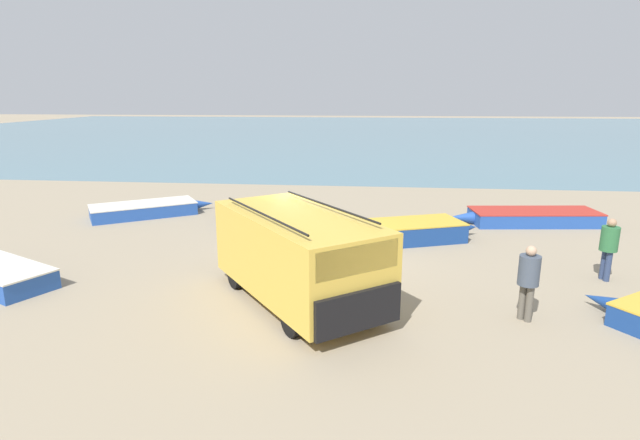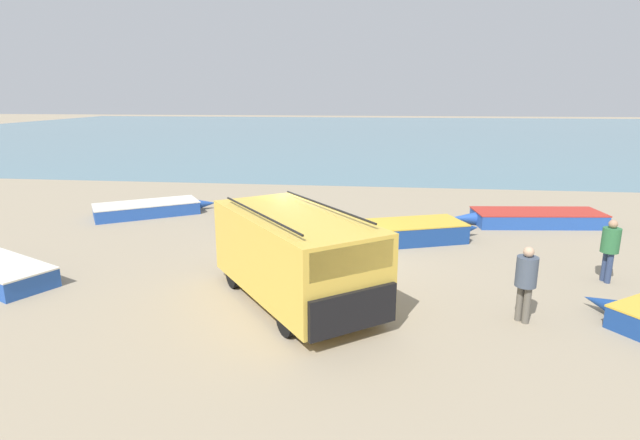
# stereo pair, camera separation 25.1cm
# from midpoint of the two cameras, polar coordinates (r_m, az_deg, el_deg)

# --- Properties ---
(ground_plane) EXTENTS (200.00, 200.00, 0.00)m
(ground_plane) POSITION_cam_midpoint_polar(r_m,az_deg,el_deg) (14.46, 0.55, -4.57)
(ground_plane) COLOR gray
(sea_water) EXTENTS (120.00, 80.00, 0.01)m
(sea_water) POSITION_cam_midpoint_polar(r_m,az_deg,el_deg) (65.79, 5.80, 10.05)
(sea_water) COLOR slate
(sea_water) RESTS_ON ground_plane
(parked_van) EXTENTS (4.56, 5.11, 2.19)m
(parked_van) POSITION_cam_midpoint_polar(r_m,az_deg,el_deg) (11.33, -2.24, -3.87)
(parked_van) COLOR gold
(parked_van) RESTS_ON ground_plane
(fishing_rowboat_1) EXTENTS (5.57, 2.09, 0.51)m
(fishing_rowboat_1) POSITION_cam_midpoint_polar(r_m,az_deg,el_deg) (19.89, 23.52, 0.22)
(fishing_rowboat_1) COLOR #234CA3
(fishing_rowboat_1) RESTS_ON ground_plane
(fishing_rowboat_3) EXTENTS (3.24, 3.63, 0.60)m
(fishing_rowboat_3) POSITION_cam_midpoint_polar(r_m,az_deg,el_deg) (18.37, -6.76, 0.37)
(fishing_rowboat_3) COLOR navy
(fishing_rowboat_3) RESTS_ON ground_plane
(fishing_rowboat_4) EXTENTS (4.50, 3.50, 0.50)m
(fishing_rowboat_4) POSITION_cam_midpoint_polar(r_m,az_deg,el_deg) (20.84, -18.54, 1.25)
(fishing_rowboat_4) COLOR #234CA3
(fishing_rowboat_4) RESTS_ON ground_plane
(fishing_rowboat_5) EXTENTS (4.30, 2.72, 0.63)m
(fishing_rowboat_5) POSITION_cam_midpoint_polar(r_m,az_deg,el_deg) (16.55, 11.07, -1.27)
(fishing_rowboat_5) COLOR navy
(fishing_rowboat_5) RESTS_ON ground_plane
(fisherman_0) EXTENTS (0.43, 0.43, 1.63)m
(fisherman_0) POSITION_cam_midpoint_polar(r_m,az_deg,el_deg) (14.55, 30.66, -2.49)
(fisherman_0) COLOR navy
(fisherman_0) RESTS_ON ground_plane
(fisherman_1) EXTENTS (0.43, 0.43, 1.64)m
(fisherman_1) POSITION_cam_midpoint_polar(r_m,az_deg,el_deg) (11.23, 23.08, -6.07)
(fisherman_1) COLOR #5B564C
(fisherman_1) RESTS_ON ground_plane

